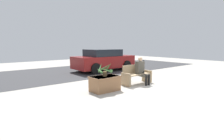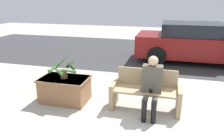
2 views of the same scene
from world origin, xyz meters
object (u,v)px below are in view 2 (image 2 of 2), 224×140
bench (146,92)px  planter_box (65,89)px  potted_plant (63,68)px  person_seated (152,84)px  parked_car (194,43)px

bench → planter_box: 1.88m
planter_box → potted_plant: size_ratio=1.66×
bench → potted_plant: bearing=-176.9°
person_seated → potted_plant: 2.01m
bench → potted_plant: potted_plant is taller
parked_car → potted_plant: bearing=-126.4°
person_seated → parked_car: (1.19, 4.41, 0.05)m
person_seated → parked_car: bearing=74.9°
bench → planter_box: size_ratio=1.33×
parked_car → planter_box: bearing=-126.5°
potted_plant → person_seated: bearing=-2.5°
bench → planter_box: (-1.87, -0.09, -0.09)m
person_seated → planter_box: person_seated is taller
planter_box → parked_car: 5.39m
parked_car → bench: bearing=-107.3°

